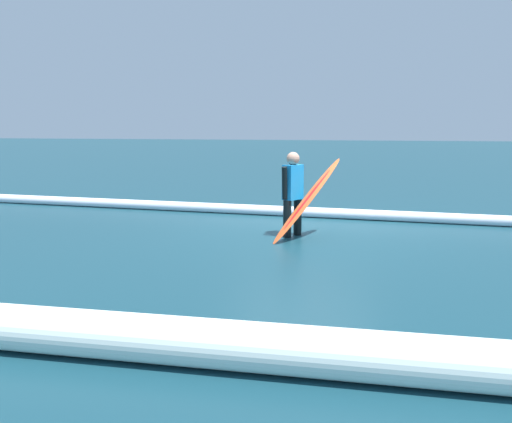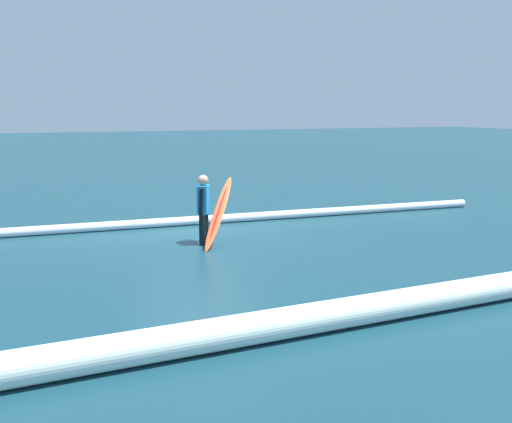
{
  "view_description": "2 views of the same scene",
  "coord_description": "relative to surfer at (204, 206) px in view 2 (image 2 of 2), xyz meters",
  "views": [
    {
      "loc": [
        -1.37,
        9.65,
        1.88
      ],
      "look_at": [
        0.05,
        3.53,
        0.88
      ],
      "focal_mm": 38.07,
      "sensor_mm": 36.0,
      "label": 1
    },
    {
      "loc": [
        3.61,
        11.88,
        2.77
      ],
      "look_at": [
        -0.16,
        2.85,
        1.03
      ],
      "focal_mm": 40.48,
      "sensor_mm": 36.0,
      "label": 2
    }
  ],
  "objects": [
    {
      "name": "wave_crest_midground",
      "position": [
        -1.61,
        5.16,
        -0.61
      ],
      "size": [
        25.51,
        1.1,
        0.39
      ],
      "primitive_type": "cylinder",
      "rotation": [
        0.0,
        1.57,
        0.03
      ],
      "color": "white",
      "rests_on": "ground_plane"
    },
    {
      "name": "surfer",
      "position": [
        0.0,
        0.0,
        0.0
      ],
      "size": [
        0.34,
        0.57,
        1.44
      ],
      "rotation": [
        0.0,
        0.0,
        1.05
      ],
      "color": "black",
      "rests_on": "ground_plane"
    },
    {
      "name": "surfboard",
      "position": [
        -0.27,
        0.16,
        -0.14
      ],
      "size": [
        1.12,
        1.27,
        1.34
      ],
      "color": "#E55926",
      "rests_on": "ground_plane"
    },
    {
      "name": "ground_plane",
      "position": [
        -0.08,
        -0.62,
        -0.8
      ],
      "size": [
        122.33,
        122.33,
        0.0
      ],
      "primitive_type": "plane",
      "color": "#143A47"
    },
    {
      "name": "wave_crest_foreground",
      "position": [
        2.43,
        -2.14,
        -0.7
      ],
      "size": [
        21.4,
        1.42,
        0.21
      ],
      "primitive_type": "cylinder",
      "rotation": [
        0.0,
        1.57,
        -0.06
      ],
      "color": "white",
      "rests_on": "ground_plane"
    }
  ]
}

